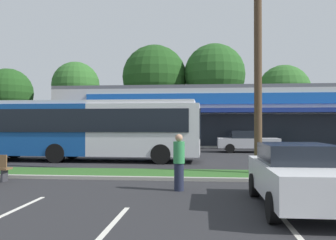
% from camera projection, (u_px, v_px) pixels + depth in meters
% --- Properties ---
extents(grass_median, '(56.00, 2.20, 0.12)m').
position_uv_depth(grass_median, '(165.00, 174.00, 14.18)').
color(grass_median, '#2D5B23').
rests_on(grass_median, ground_plane).
extents(curb_lip, '(56.00, 0.24, 0.12)m').
position_uv_depth(curb_lip, '(162.00, 179.00, 12.97)').
color(curb_lip, '#99968C').
rests_on(curb_lip, ground_plane).
extents(parking_stripe_2, '(0.12, 4.80, 0.01)m').
position_uv_depth(parking_stripe_2, '(99.00, 239.00, 6.35)').
color(parking_stripe_2, silver).
rests_on(parking_stripe_2, ground_plane).
extents(parking_stripe_3, '(0.12, 4.80, 0.01)m').
position_uv_depth(parking_stripe_3, '(297.00, 235.00, 6.59)').
color(parking_stripe_3, silver).
rests_on(parking_stripe_3, ground_plane).
extents(storefront_building, '(31.66, 11.85, 5.29)m').
position_uv_depth(storefront_building, '(232.00, 117.00, 34.96)').
color(storefront_building, beige).
rests_on(storefront_building, ground_plane).
extents(tree_far_left, '(5.99, 5.99, 8.77)m').
position_uv_depth(tree_far_left, '(8.00, 93.00, 44.39)').
color(tree_far_left, '#473323').
rests_on(tree_far_left, ground_plane).
extents(tree_left, '(5.77, 5.77, 9.58)m').
position_uv_depth(tree_left, '(76.00, 86.00, 44.38)').
color(tree_left, '#473323').
rests_on(tree_left, ground_plane).
extents(tree_mid_left, '(8.38, 8.38, 12.32)m').
position_uv_depth(tree_mid_left, '(155.00, 77.00, 47.60)').
color(tree_mid_left, '#473323').
rests_on(tree_mid_left, ground_plane).
extents(tree_mid, '(7.83, 7.83, 12.27)m').
position_uv_depth(tree_mid, '(215.00, 74.00, 46.59)').
color(tree_mid, '#473323').
rests_on(tree_mid, ground_plane).
extents(tree_mid_right, '(6.55, 6.55, 9.33)m').
position_uv_depth(tree_mid_right, '(284.00, 91.00, 45.19)').
color(tree_mid_right, '#473323').
rests_on(tree_mid_right, ground_plane).
extents(utility_pole, '(3.15, 2.37, 10.80)m').
position_uv_depth(utility_pole, '(255.00, 28.00, 14.13)').
color(utility_pole, '#4C3826').
rests_on(utility_pole, ground_plane).
extents(city_bus, '(12.90, 2.75, 3.25)m').
position_uv_depth(city_bus, '(82.00, 128.00, 19.75)').
color(city_bus, '#144793').
rests_on(city_bus, ground_plane).
extents(car_0, '(1.94, 4.39, 1.53)m').
position_uv_depth(car_0, '(298.00, 175.00, 8.69)').
color(car_0, silver).
rests_on(car_0, ground_plane).
extents(car_2, '(4.26, 1.86, 1.51)m').
position_uv_depth(car_2, '(247.00, 141.00, 25.68)').
color(car_2, '#B7B7BC').
rests_on(car_2, ground_plane).
extents(car_3, '(4.43, 1.91, 1.42)m').
position_uv_depth(car_3, '(92.00, 142.00, 25.52)').
color(car_3, '#515459').
rests_on(car_3, ground_plane).
extents(pedestrian_by_pole, '(0.34, 0.34, 1.71)m').
position_uv_depth(pedestrian_by_pole, '(179.00, 162.00, 10.97)').
color(pedestrian_by_pole, '#1E2338').
rests_on(pedestrian_by_pole, ground_plane).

